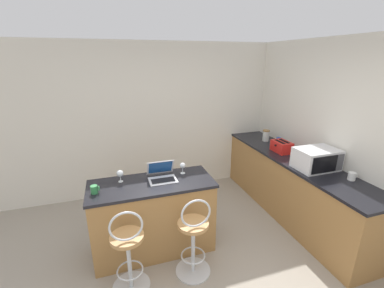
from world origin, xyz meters
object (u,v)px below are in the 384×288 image
at_px(wine_glass_tall, 120,174).
at_px(laptop, 162,174).
at_px(mug_white, 352,176).
at_px(mug_blue, 279,140).
at_px(mug_green, 95,189).
at_px(microwave, 317,159).
at_px(bar_stool_near, 128,253).
at_px(bar_stool_far, 194,239).
at_px(toaster, 282,147).
at_px(storage_jar, 266,135).
at_px(wine_glass_short, 183,166).

bearing_deg(wine_glass_tall, laptop, -7.86).
height_order(laptop, wine_glass_tall, laptop).
distance_m(mug_white, mug_blue, 1.48).
relative_size(mug_green, mug_blue, 0.94).
bearing_deg(laptop, microwave, -9.40).
bearing_deg(bar_stool_near, laptop, 51.31).
bearing_deg(bar_stool_far, toaster, 28.63).
bearing_deg(mug_white, bar_stool_near, 177.18).
xyz_separation_m(bar_stool_far, toaster, (1.76, 0.96, 0.56)).
bearing_deg(mug_green, mug_blue, 16.42).
height_order(storage_jar, mug_white, storage_jar).
xyz_separation_m(storage_jar, mug_white, (0.11, -1.65, -0.05)).
relative_size(microwave, wine_glass_short, 3.71).
xyz_separation_m(toaster, mug_green, (-2.74, -0.48, -0.04)).
bearing_deg(wine_glass_short, mug_white, -23.00).
relative_size(wine_glass_short, mug_white, 1.38).
distance_m(mug_green, storage_jar, 3.01).
height_order(bar_stool_far, mug_blue, mug_blue).
relative_size(microwave, mug_blue, 5.38).
bearing_deg(mug_blue, toaster, -120.29).
xyz_separation_m(mug_green, mug_white, (2.94, -0.61, 0.00)).
bearing_deg(mug_blue, storage_jar, 129.63).
distance_m(microwave, wine_glass_short, 1.77).
xyz_separation_m(mug_green, wine_glass_tall, (0.28, 0.20, 0.06)).
bearing_deg(laptop, mug_green, -170.48).
relative_size(bar_stool_far, mug_white, 9.43).
distance_m(bar_stool_far, microwave, 1.92).
relative_size(mug_green, storage_jar, 0.48).
bearing_deg(bar_stool_near, wine_glass_short, 41.13).
relative_size(mug_green, mug_white, 0.89).
relative_size(microwave, mug_white, 5.11).
bearing_deg(bar_stool_near, microwave, 6.30).
distance_m(mug_white, wine_glass_tall, 2.78).
distance_m(wine_glass_short, storage_jar, 1.97).
height_order(mug_white, mug_blue, mug_blue).
height_order(laptop, storage_jar, laptop).
bearing_deg(toaster, mug_green, -169.96).
xyz_separation_m(toaster, wine_glass_short, (-1.69, -0.29, 0.02)).
distance_m(bar_stool_far, toaster, 2.09).
relative_size(bar_stool_far, storage_jar, 5.04).
bearing_deg(bar_stool_far, mug_green, 153.86).
relative_size(mug_green, wine_glass_short, 0.65).
relative_size(toaster, wine_glass_tall, 2.13).
xyz_separation_m(laptop, wine_glass_short, (0.28, 0.06, 0.05)).
xyz_separation_m(bar_stool_near, wine_glass_tall, (0.00, 0.67, 0.58)).
xyz_separation_m(bar_stool_far, mug_blue, (1.99, 1.35, 0.52)).
bearing_deg(wine_glass_short, toaster, 9.79).
bearing_deg(bar_stool_near, bar_stool_far, 0.00).
xyz_separation_m(bar_stool_near, microwave, (2.49, 0.27, 0.61)).
height_order(toaster, mug_blue, toaster).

